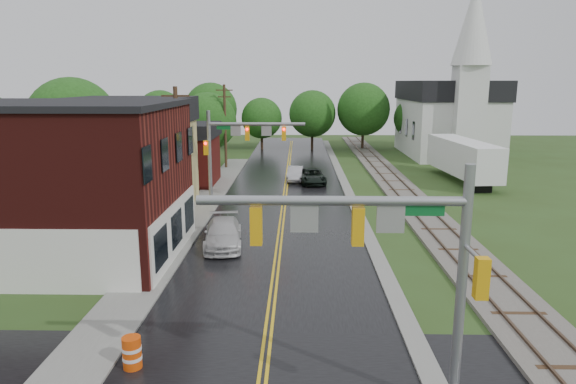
{
  "coord_description": "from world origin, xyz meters",
  "views": [
    {
      "loc": [
        1.12,
        -11.28,
        9.3
      ],
      "look_at": [
        0.56,
        15.58,
        3.5
      ],
      "focal_mm": 32.0,
      "sensor_mm": 36.0,
      "label": 1
    }
  ],
  "objects_px": {
    "utility_pole_b": "(178,153)",
    "construction_barrel": "(132,353)",
    "pickup_white": "(223,234)",
    "tree_left_c": "(149,130)",
    "sedan_silver": "(295,174)",
    "tree_left_b": "(75,125)",
    "tree_left_e": "(209,123)",
    "utility_pole_c": "(225,125)",
    "church": "(450,110)",
    "traffic_signal_far": "(237,140)",
    "brick_building": "(41,181)",
    "traffic_signal_near": "(385,245)",
    "semi_trailer": "(463,157)",
    "suv_dark": "(312,176)"
  },
  "relations": [
    {
      "from": "traffic_signal_far",
      "to": "tree_left_b",
      "type": "xyz_separation_m",
      "value": [
        -14.38,
        4.9,
        0.74
      ]
    },
    {
      "from": "church",
      "to": "utility_pole_b",
      "type": "distance_m",
      "value": 41.55
    },
    {
      "from": "sedan_silver",
      "to": "brick_building",
      "type": "bearing_deg",
      "value": -118.31
    },
    {
      "from": "church",
      "to": "sedan_silver",
      "type": "relative_size",
      "value": 4.93
    },
    {
      "from": "brick_building",
      "to": "traffic_signal_far",
      "type": "distance_m",
      "value": 15.03
    },
    {
      "from": "brick_building",
      "to": "church",
      "type": "xyz_separation_m",
      "value": [
        32.48,
        38.74,
        1.68
      ]
    },
    {
      "from": "tree_left_c",
      "to": "sedan_silver",
      "type": "relative_size",
      "value": 1.88
    },
    {
      "from": "church",
      "to": "tree_left_b",
      "type": "height_order",
      "value": "church"
    },
    {
      "from": "church",
      "to": "pickup_white",
      "type": "distance_m",
      "value": 43.83
    },
    {
      "from": "tree_left_b",
      "to": "tree_left_c",
      "type": "relative_size",
      "value": 1.27
    },
    {
      "from": "utility_pole_c",
      "to": "tree_left_e",
      "type": "height_order",
      "value": "utility_pole_c"
    },
    {
      "from": "sedan_silver",
      "to": "pickup_white",
      "type": "height_order",
      "value": "pickup_white"
    },
    {
      "from": "church",
      "to": "tree_left_b",
      "type": "bearing_deg",
      "value": -150.01
    },
    {
      "from": "tree_left_c",
      "to": "tree_left_e",
      "type": "xyz_separation_m",
      "value": [
        5.0,
        6.0,
        0.3
      ]
    },
    {
      "from": "church",
      "to": "semi_trailer",
      "type": "xyz_separation_m",
      "value": [
        -3.39,
        -16.85,
        -3.52
      ]
    },
    {
      "from": "traffic_signal_far",
      "to": "tree_left_e",
      "type": "distance_m",
      "value": 19.65
    },
    {
      "from": "construction_barrel",
      "to": "brick_building",
      "type": "bearing_deg",
      "value": 126.49
    },
    {
      "from": "semi_trailer",
      "to": "utility_pole_c",
      "type": "bearing_deg",
      "value": 163.1
    },
    {
      "from": "tree_left_e",
      "to": "pickup_white",
      "type": "bearing_deg",
      "value": -78.98
    },
    {
      "from": "brick_building",
      "to": "sedan_silver",
      "type": "xyz_separation_m",
      "value": [
        13.28,
        21.9,
        -3.48
      ]
    },
    {
      "from": "traffic_signal_near",
      "to": "utility_pole_c",
      "type": "relative_size",
      "value": 0.82
    },
    {
      "from": "traffic_signal_far",
      "to": "tree_left_e",
      "type": "height_order",
      "value": "tree_left_e"
    },
    {
      "from": "suv_dark",
      "to": "semi_trailer",
      "type": "distance_m",
      "value": 14.36
    },
    {
      "from": "tree_left_e",
      "to": "suv_dark",
      "type": "xyz_separation_m",
      "value": [
        11.24,
        -10.34,
        -4.14
      ]
    },
    {
      "from": "church",
      "to": "utility_pole_b",
      "type": "height_order",
      "value": "church"
    },
    {
      "from": "utility_pole_b",
      "to": "construction_barrel",
      "type": "relative_size",
      "value": 8.14
    },
    {
      "from": "suv_dark",
      "to": "tree_left_b",
      "type": "bearing_deg",
      "value": -174.9
    },
    {
      "from": "pickup_white",
      "to": "utility_pole_c",
      "type": "bearing_deg",
      "value": 91.01
    },
    {
      "from": "traffic_signal_far",
      "to": "tree_left_c",
      "type": "height_order",
      "value": "tree_left_c"
    },
    {
      "from": "traffic_signal_far",
      "to": "traffic_signal_near",
      "type": "bearing_deg",
      "value": -74.48
    },
    {
      "from": "tree_left_e",
      "to": "pickup_white",
      "type": "height_order",
      "value": "tree_left_e"
    },
    {
      "from": "construction_barrel",
      "to": "pickup_white",
      "type": "bearing_deg",
      "value": 84.93
    },
    {
      "from": "traffic_signal_far",
      "to": "tree_left_c",
      "type": "relative_size",
      "value": 0.96
    },
    {
      "from": "suv_dark",
      "to": "church",
      "type": "bearing_deg",
      "value": 40.77
    },
    {
      "from": "utility_pole_c",
      "to": "tree_left_c",
      "type": "height_order",
      "value": "utility_pole_c"
    },
    {
      "from": "brick_building",
      "to": "traffic_signal_far",
      "type": "relative_size",
      "value": 1.95
    },
    {
      "from": "suv_dark",
      "to": "pickup_white",
      "type": "bearing_deg",
      "value": -111.85
    },
    {
      "from": "church",
      "to": "traffic_signal_far",
      "type": "bearing_deg",
      "value": -131.27
    },
    {
      "from": "utility_pole_b",
      "to": "pickup_white",
      "type": "xyz_separation_m",
      "value": [
        3.6,
        -5.1,
        -3.98
      ]
    },
    {
      "from": "traffic_signal_far",
      "to": "suv_dark",
      "type": "relative_size",
      "value": 1.51
    },
    {
      "from": "church",
      "to": "brick_building",
      "type": "bearing_deg",
      "value": -129.98
    },
    {
      "from": "traffic_signal_near",
      "to": "traffic_signal_far",
      "type": "bearing_deg",
      "value": 105.52
    },
    {
      "from": "pickup_white",
      "to": "construction_barrel",
      "type": "distance_m",
      "value": 12.96
    },
    {
      "from": "pickup_white",
      "to": "semi_trailer",
      "type": "xyz_separation_m",
      "value": [
        19.81,
        19.99,
        1.57
      ]
    },
    {
      "from": "traffic_signal_near",
      "to": "utility_pole_b",
      "type": "distance_m",
      "value": 22.49
    },
    {
      "from": "suv_dark",
      "to": "construction_barrel",
      "type": "relative_size",
      "value": 4.41
    },
    {
      "from": "utility_pole_c",
      "to": "semi_trailer",
      "type": "xyz_separation_m",
      "value": [
        23.41,
        -7.11,
        -2.41
      ]
    },
    {
      "from": "semi_trailer",
      "to": "construction_barrel",
      "type": "height_order",
      "value": "semi_trailer"
    },
    {
      "from": "tree_left_c",
      "to": "sedan_silver",
      "type": "height_order",
      "value": "tree_left_c"
    },
    {
      "from": "brick_building",
      "to": "tree_left_e",
      "type": "relative_size",
      "value": 1.75
    }
  ]
}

